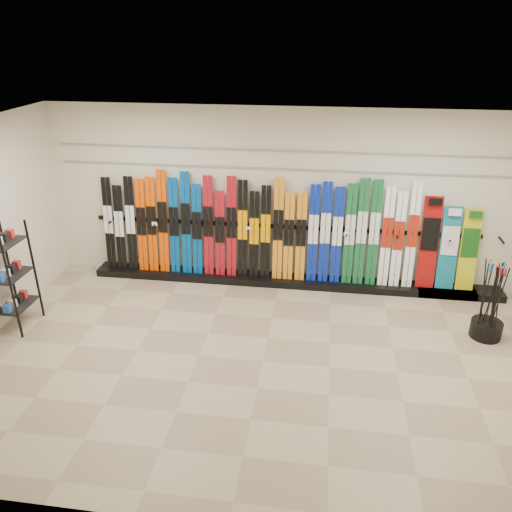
# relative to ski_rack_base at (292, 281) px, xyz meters

# --- Properties ---
(floor) EXTENTS (8.00, 8.00, 0.00)m
(floor) POSITION_rel_ski_rack_base_xyz_m (-0.22, -2.28, -0.06)
(floor) COLOR gray
(floor) RESTS_ON ground
(back_wall) EXTENTS (8.00, 0.00, 8.00)m
(back_wall) POSITION_rel_ski_rack_base_xyz_m (-0.22, 0.22, 1.44)
(back_wall) COLOR beige
(back_wall) RESTS_ON floor
(ceiling) EXTENTS (8.00, 8.00, 0.00)m
(ceiling) POSITION_rel_ski_rack_base_xyz_m (-0.22, -2.28, 2.94)
(ceiling) COLOR silver
(ceiling) RESTS_ON back_wall
(ski_rack_base) EXTENTS (8.00, 0.40, 0.12)m
(ski_rack_base) POSITION_rel_ski_rack_base_xyz_m (0.00, 0.00, 0.00)
(ski_rack_base) COLOR black
(ski_rack_base) RESTS_ON floor
(skis) EXTENTS (5.38, 0.20, 1.82)m
(skis) POSITION_rel_ski_rack_base_xyz_m (-0.66, 0.04, 0.90)
(skis) COLOR black
(skis) RESTS_ON ski_rack_base
(snowboards) EXTENTS (0.93, 0.24, 1.54)m
(snowboards) POSITION_rel_ski_rack_base_xyz_m (2.53, 0.07, 0.78)
(snowboards) COLOR #990C0C
(snowboards) RESTS_ON ski_rack_base
(accessory_rack) EXTENTS (0.40, 0.60, 1.60)m
(accessory_rack) POSITION_rel_ski_rack_base_xyz_m (-3.97, -1.89, 0.74)
(accessory_rack) COLOR black
(accessory_rack) RESTS_ON floor
(pole_bin) EXTENTS (0.44, 0.44, 0.25)m
(pole_bin) POSITION_rel_ski_rack_base_xyz_m (2.91, -1.24, 0.07)
(pole_bin) COLOR black
(pole_bin) RESTS_ON floor
(ski_poles) EXTENTS (0.27, 0.38, 1.18)m
(ski_poles) POSITION_rel_ski_rack_base_xyz_m (2.88, -1.28, 0.55)
(ski_poles) COLOR black
(ski_poles) RESTS_ON pole_bin
(slatwall_rail_0) EXTENTS (7.60, 0.02, 0.03)m
(slatwall_rail_0) POSITION_rel_ski_rack_base_xyz_m (-0.22, 0.20, 1.94)
(slatwall_rail_0) COLOR gray
(slatwall_rail_0) RESTS_ON back_wall
(slatwall_rail_1) EXTENTS (7.60, 0.02, 0.03)m
(slatwall_rail_1) POSITION_rel_ski_rack_base_xyz_m (-0.22, 0.20, 2.24)
(slatwall_rail_1) COLOR gray
(slatwall_rail_1) RESTS_ON back_wall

